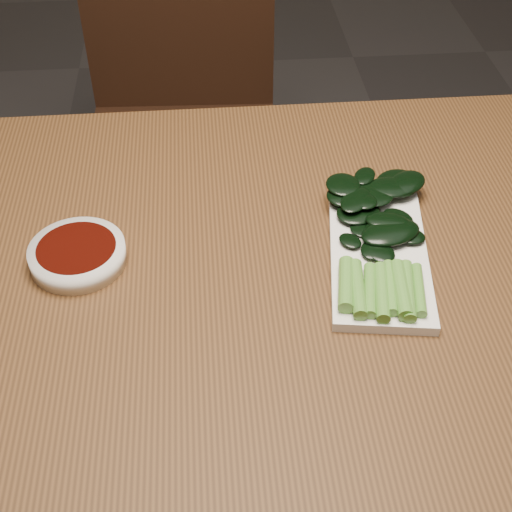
# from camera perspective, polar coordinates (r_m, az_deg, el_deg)

# --- Properties ---
(table) EXTENTS (1.40, 0.80, 0.75)m
(table) POSITION_cam_1_polar(r_m,az_deg,el_deg) (0.96, 0.94, -4.15)
(table) COLOR #4E3016
(table) RESTS_ON ground
(chair_far) EXTENTS (0.46, 0.46, 0.89)m
(chair_far) POSITION_cam_1_polar(r_m,az_deg,el_deg) (1.71, -5.95, 11.08)
(chair_far) COLOR black
(chair_far) RESTS_ON ground
(sauce_bowl) EXTENTS (0.12, 0.12, 0.03)m
(sauce_bowl) POSITION_cam_1_polar(r_m,az_deg,el_deg) (0.94, -14.09, 0.14)
(sauce_bowl) COLOR white
(sauce_bowl) RESTS_ON table
(serving_plate) EXTENTS (0.16, 0.30, 0.01)m
(serving_plate) POSITION_cam_1_polar(r_m,az_deg,el_deg) (0.94, 9.72, 0.57)
(serving_plate) COLOR white
(serving_plate) RESTS_ON table
(gai_lan) EXTENTS (0.18, 0.30, 0.02)m
(gai_lan) POSITION_cam_1_polar(r_m,az_deg,el_deg) (0.95, 9.77, 2.28)
(gai_lan) COLOR #5B9C36
(gai_lan) RESTS_ON serving_plate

